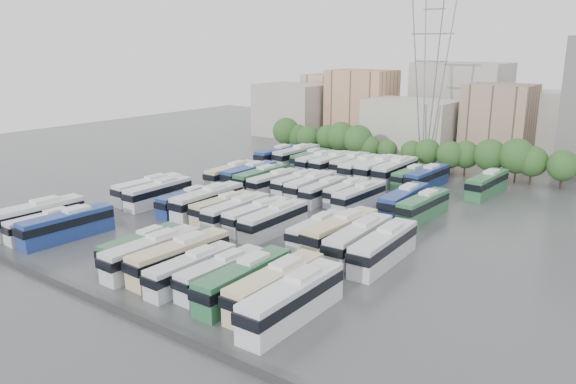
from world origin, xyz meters
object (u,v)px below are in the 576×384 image
Objects in this scene: bus_r1_s12 at (359,240)px; bus_r2_s3 at (261,178)px; bus_r0_s9 at (192,269)px; bus_r3_s5 at (350,164)px; bus_r1_s6 at (237,211)px; bus_r3_s3 at (318,162)px; bus_r1_s5 at (223,207)px; bus_r0_s12 at (276,286)px; bus_r3_s8 at (395,171)px; bus_r0_s1 at (47,224)px; bus_r3_s13 at (487,184)px; bus_r0_s0 at (35,217)px; bus_r1_s4 at (208,201)px; bus_r3_s9 at (411,176)px; bus_r3_s2 at (310,159)px; bus_r2_s6 at (310,186)px; bus_r3_s4 at (332,163)px; bus_r3_s10 at (427,178)px; bus_r1_s13 at (384,247)px; bus_r2_s2 at (250,175)px; bus_r0_s13 at (293,299)px; bus_r1_s10 at (317,230)px; bus_r3_s6 at (361,168)px; bus_r2_s5 at (297,183)px; bus_r0_s10 at (221,273)px; bus_r1_s1 at (159,193)px; bus_r1_s7 at (257,215)px; bus_r3_s7 at (378,169)px; bus_r1_s3 at (188,200)px; bus_r2_s11 at (404,201)px; bus_r3_s0 at (278,155)px; bus_r0_s11 at (244,280)px; bus_r0_s8 at (180,257)px; bus_r2_s7 at (324,191)px; bus_r0_s6 at (142,246)px; bus_r2_s12 at (423,206)px; bus_r2_s8 at (347,192)px; bus_r1_s0 at (149,189)px; bus_r2_s1 at (232,174)px; bus_r3_s1 at (297,156)px; bus_r1_s11 at (341,231)px; bus_r2_s9 at (359,197)px.

bus_r2_s3 is (-29.82, 17.78, -0.13)m from bus_r1_s12.
bus_r3_s5 is (-13.45, 55.09, 0.14)m from bus_r0_s9.
bus_r1_s6 is 36.54m from bus_r3_s3.
bus_r1_s12 is (23.16, -1.07, 0.30)m from bus_r1_s5.
bus_r3_s8 reaches higher than bus_r0_s12.
bus_r0_s1 is 68.31m from bus_r3_s13.
bus_r0_s0 is 1.04× the size of bus_r1_s4.
bus_r2_s3 is 26.80m from bus_r3_s9.
bus_r3_s2 is 23.03m from bus_r3_s9.
bus_r1_s4 reaches higher than bus_r2_s6.
bus_r3_s4 is at bearing 123.81° from bus_r1_s12.
bus_r1_s13 is at bearing -71.73° from bus_r3_s10.
bus_r2_s2 is at bearing 123.17° from bus_r0_s9.
bus_r1_s13 is at bearing 88.34° from bus_r0_s13.
bus_r3_s6 reaches higher than bus_r1_s10.
bus_r2_s6 is (3.27, -0.75, 0.12)m from bus_r2_s5.
bus_r3_s10 is (13.12, 35.21, 0.05)m from bus_r1_s6.
bus_r0_s10 is at bearing -65.86° from bus_r3_s2.
bus_r1_s1 is at bearing -175.70° from bus_r1_s4.
bus_r1_s5 is (-26.45, 18.84, -0.35)m from bus_r0_s13.
bus_r1_s7 is (-6.68, 18.69, 0.05)m from bus_r0_s9.
bus_r2_s2 is 10.01m from bus_r2_s5.
bus_r3_s7 is (-19.83, 53.84, 0.01)m from bus_r0_s13.
bus_r1_s3 is 32.35m from bus_r2_s11.
bus_r0_s0 reaches higher than bus_r1_s12.
bus_r1_s4 reaches higher than bus_r3_s0.
bus_r2_s11 reaches higher than bus_r0_s11.
bus_r0_s11 is at bearing -0.08° from bus_r0_s8.
bus_r0_s6 is at bearing -96.80° from bus_r2_s7.
bus_r0_s11 is at bearing -92.80° from bus_r2_s12.
bus_r2_s8 is at bearing 30.70° from bus_r2_s7.
bus_r0_s13 reaches higher than bus_r2_s6.
bus_r1_s6 is (6.75, -1.12, -0.16)m from bus_r1_s4.
bus_r2_s5 is at bearing 49.49° from bus_r1_s0.
bus_r2_s8 is (-3.56, 37.38, -0.05)m from bus_r0_s9.
bus_r2_s6 is 19.80m from bus_r3_s3.
bus_r1_s10 is at bearing -60.22° from bus_r3_s4.
bus_r2_s1 is 32.89m from bus_r2_s11.
bus_r2_s1 is 20.24m from bus_r3_s1.
bus_r1_s11 reaches higher than bus_r3_s3.
bus_r1_s10 is at bearing -87.44° from bus_r3_s10.
bus_r1_s6 is at bearing 119.42° from bus_r0_s9.
bus_r2_s3 reaches higher than bus_r2_s7.
bus_r3_s5 reaches higher than bus_r2_s12.
bus_r1_s13 is 1.09× the size of bus_r2_s6.
bus_r1_s0 is at bearing 177.35° from bus_r1_s10.
bus_r3_s7 is 1.06× the size of bus_r3_s13.
bus_r0_s0 is 1.13× the size of bus_r3_s3.
bus_r2_s6 reaches higher than bus_r2_s5.
bus_r3_s1 is (-26.31, 19.86, 0.17)m from bus_r2_s9.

